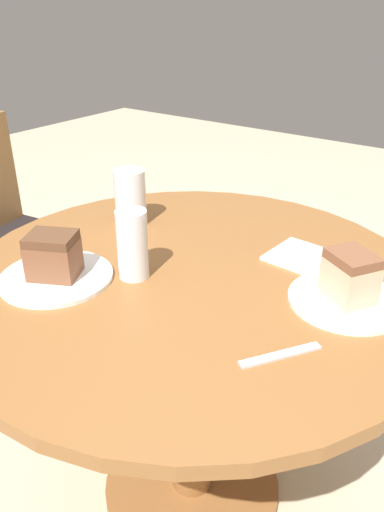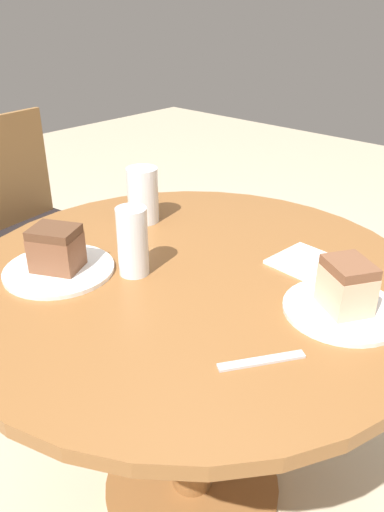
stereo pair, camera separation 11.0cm
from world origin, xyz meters
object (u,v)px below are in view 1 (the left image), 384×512
at_px(plate_near, 56,277).
at_px(glass_water, 133,247).
at_px(glass_lemonade, 131,200).
at_px(plate_far, 346,300).
at_px(chair, 9,241).
at_px(cake_slice_far, 350,277).
at_px(cake_slice_near, 53,255).

xyz_separation_m(plate_near, glass_water, (0.11, -0.13, 0.07)).
height_order(glass_lemonade, glass_water, glass_water).
bearing_deg(glass_lemonade, glass_water, -136.69).
bearing_deg(plate_far, plate_near, 117.37).
relative_size(chair, cake_slice_far, 7.34).
xyz_separation_m(cake_slice_far, glass_lemonade, (0.04, 0.62, 0.01)).
distance_m(plate_near, cake_slice_far, 0.62).
bearing_deg(cake_slice_far, glass_lemonade, 86.12).
height_order(plate_near, cake_slice_far, cake_slice_far).
relative_size(cake_slice_near, glass_water, 0.82).
distance_m(chair, cake_slice_near, 0.82).
bearing_deg(chair, glass_lemonade, -97.93).
bearing_deg(glass_lemonade, cake_slice_far, -93.88).
bearing_deg(plate_near, chair, 64.61).
height_order(plate_far, cake_slice_far, cake_slice_far).
bearing_deg(glass_water, cake_slice_far, -67.71).
relative_size(cake_slice_far, glass_water, 0.79).
bearing_deg(glass_water, chair, 75.18).
bearing_deg(glass_lemonade, cake_slice_near, -167.30).
xyz_separation_m(plate_far, glass_lemonade, (0.04, 0.62, 0.06)).
distance_m(plate_near, glass_water, 0.18).
xyz_separation_m(chair, plate_near, (-0.33, -0.69, 0.24)).
relative_size(plate_near, glass_water, 1.59).
bearing_deg(cake_slice_far, plate_far, 0.00).
relative_size(chair, glass_lemonade, 5.97).
bearing_deg(plate_near, cake_slice_far, -62.63).
distance_m(plate_near, glass_lemonade, 0.34).
xyz_separation_m(plate_far, cake_slice_near, (-0.28, 0.55, 0.05)).
bearing_deg(plate_near, glass_water, -48.99).
bearing_deg(cake_slice_near, cake_slice_far, -62.63).
relative_size(chair, plate_far, 3.84).
height_order(plate_far, glass_lemonade, glass_lemonade).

